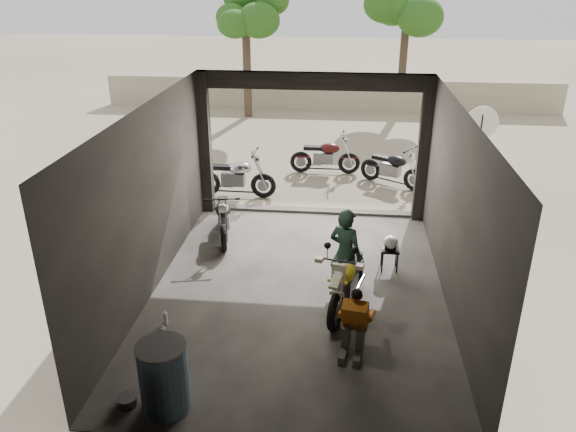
% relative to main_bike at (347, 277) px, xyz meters
% --- Properties ---
extents(ground, '(80.00, 80.00, 0.00)m').
position_rel_main_bike_xyz_m(ground, '(-0.83, 0.41, -0.58)').
color(ground, '#7A6D56').
rests_on(ground, ground).
extents(garage, '(7.00, 7.13, 3.20)m').
position_rel_main_bike_xyz_m(garage, '(-0.83, 0.96, 0.70)').
color(garage, '#2D2B28').
rests_on(garage, ground).
extents(boundary_wall, '(18.00, 0.30, 1.20)m').
position_rel_main_bike_xyz_m(boundary_wall, '(-0.83, 14.41, 0.02)').
color(boundary_wall, gray).
rests_on(boundary_wall, ground).
extents(tree_left, '(2.20, 2.20, 5.60)m').
position_rel_main_bike_xyz_m(tree_left, '(-3.83, 12.91, 3.41)').
color(tree_left, '#382B1E').
rests_on(tree_left, ground).
extents(tree_right, '(2.20, 2.20, 5.00)m').
position_rel_main_bike_xyz_m(tree_right, '(1.97, 14.41, 2.98)').
color(tree_right, '#382B1E').
rests_on(tree_right, ground).
extents(main_bike, '(1.13, 1.85, 1.15)m').
position_rel_main_bike_xyz_m(main_bike, '(0.00, 0.00, 0.00)').
color(main_bike, '#EBE6C7').
rests_on(main_bike, ground).
extents(left_bike, '(0.96, 1.67, 1.06)m').
position_rel_main_bike_xyz_m(left_bike, '(-2.56, 2.42, -0.05)').
color(left_bike, black).
rests_on(left_bike, ground).
extents(outside_bike_a, '(1.76, 0.76, 1.18)m').
position_rel_main_bike_xyz_m(outside_bike_a, '(-2.75, 4.72, 0.01)').
color(outside_bike_a, black).
rests_on(outside_bike_a, ground).
extents(outside_bike_b, '(1.66, 0.70, 1.12)m').
position_rel_main_bike_xyz_m(outside_bike_b, '(-0.65, 6.69, -0.01)').
color(outside_bike_b, '#481111').
rests_on(outside_bike_b, ground).
extents(outside_bike_c, '(1.70, 1.41, 1.08)m').
position_rel_main_bike_xyz_m(outside_bike_c, '(1.11, 5.92, -0.04)').
color(outside_bike_c, black).
rests_on(outside_bike_c, ground).
extents(rider, '(0.70, 0.62, 1.61)m').
position_rel_main_bike_xyz_m(rider, '(-0.05, 0.38, 0.23)').
color(rider, '#172F24').
rests_on(rider, ground).
extents(mechanic, '(0.60, 0.74, 0.97)m').
position_rel_main_bike_xyz_m(mechanic, '(0.10, -1.22, -0.09)').
color(mechanic, '#C66E1A').
rests_on(mechanic, ground).
extents(stool, '(0.32, 0.32, 0.45)m').
position_rel_main_bike_xyz_m(stool, '(0.78, 1.36, -0.20)').
color(stool, black).
rests_on(stool, ground).
extents(helmet, '(0.35, 0.36, 0.26)m').
position_rel_main_bike_xyz_m(helmet, '(0.78, 1.35, 0.00)').
color(helmet, white).
rests_on(helmet, stool).
extents(oil_drum, '(0.78, 0.78, 0.96)m').
position_rel_main_bike_xyz_m(oil_drum, '(-2.26, -2.58, -0.10)').
color(oil_drum, '#415D6D').
rests_on(oil_drum, ground).
extents(sign_post, '(0.77, 0.08, 2.30)m').
position_rel_main_bike_xyz_m(sign_post, '(2.99, 5.10, 0.97)').
color(sign_post, black).
rests_on(sign_post, ground).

